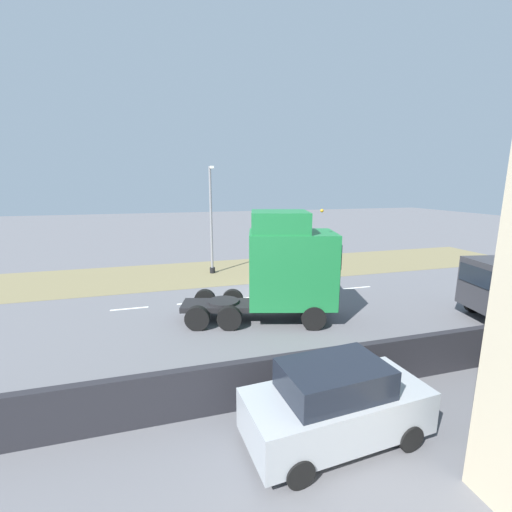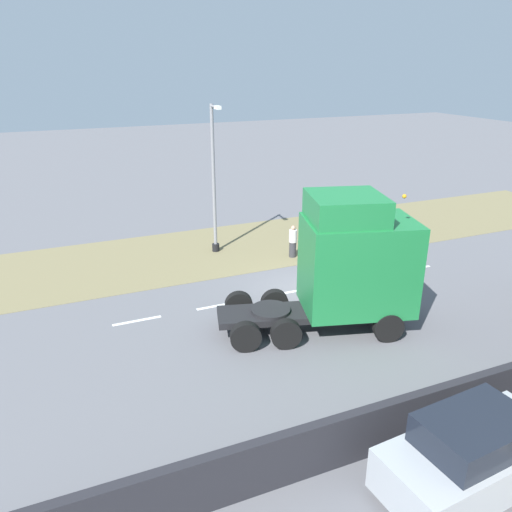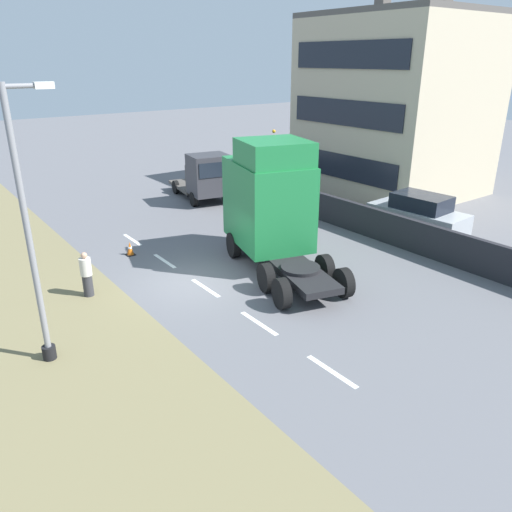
# 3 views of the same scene
# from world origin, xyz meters

# --- Properties ---
(ground_plane) EXTENTS (120.00, 120.00, 0.00)m
(ground_plane) POSITION_xyz_m (0.00, 0.00, 0.00)
(ground_plane) COLOR slate
(ground_plane) RESTS_ON ground
(grass_verge) EXTENTS (7.00, 44.00, 0.01)m
(grass_verge) POSITION_xyz_m (-6.00, 0.00, 0.01)
(grass_verge) COLOR olive
(grass_verge) RESTS_ON ground
(lane_markings) EXTENTS (0.16, 14.60, 0.00)m
(lane_markings) POSITION_xyz_m (0.00, -0.70, 0.00)
(lane_markings) COLOR white
(lane_markings) RESTS_ON ground
(boundary_wall) EXTENTS (0.25, 24.00, 1.39)m
(boundary_wall) POSITION_xyz_m (9.00, 0.00, 0.69)
(boundary_wall) COLOR #232328
(boundary_wall) RESTS_ON ground
(lorry_cab) EXTENTS (4.21, 7.07, 5.06)m
(lorry_cab) POSITION_xyz_m (3.37, -0.15, 2.47)
(lorry_cab) COLOR black
(lorry_cab) RESTS_ON ground
(flatbed_truck) EXTENTS (2.97, 5.55, 2.78)m
(flatbed_truck) POSITION_xyz_m (6.07, 9.10, 1.46)
(flatbed_truck) COLOR #333338
(flatbed_truck) RESTS_ON ground
(parked_car) EXTENTS (2.24, 4.51, 1.99)m
(parked_car) POSITION_xyz_m (10.78, -1.68, 0.97)
(parked_car) COLOR #9EA3A8
(parked_car) RESTS_ON ground
(lamp_post) EXTENTS (1.30, 0.36, 7.20)m
(lamp_post) POSITION_xyz_m (-5.73, -2.06, 3.28)
(lamp_post) COLOR black
(lamp_post) RESTS_ON ground
(pedestrian) EXTENTS (0.39, 0.39, 1.62)m
(pedestrian) POSITION_xyz_m (-3.57, 1.17, 0.79)
(pedestrian) COLOR #333338
(pedestrian) RESTS_ON ground
(traffic_cone_lead) EXTENTS (0.36, 0.36, 0.58)m
(traffic_cone_lead) POSITION_xyz_m (-0.84, 3.96, 0.28)
(traffic_cone_lead) COLOR black
(traffic_cone_lead) RESTS_ON ground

